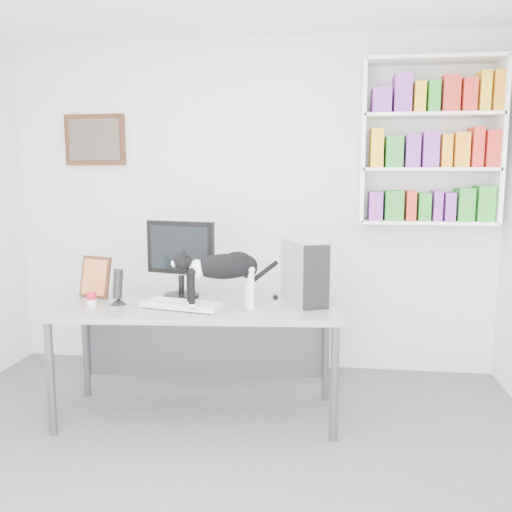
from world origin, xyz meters
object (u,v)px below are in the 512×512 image
keyboard (183,305)px  leaning_print (95,276)px  monitor (181,259)px  pc_tower (304,272)px  cat (223,281)px  desk (198,361)px  bookshelf (430,142)px  speaker (118,286)px  soup_can (92,299)px

keyboard → leaning_print: size_ratio=1.77×
monitor → pc_tower: size_ratio=1.30×
cat → leaning_print: bearing=142.3°
desk → keyboard: (-0.07, -0.10, 0.40)m
bookshelf → pc_tower: (-0.90, -0.78, -0.87)m
bookshelf → desk: (-1.59, -0.92, -1.47)m
desk → cat: size_ratio=3.05×
monitor → speaker: bearing=-128.3°
bookshelf → monitor: size_ratio=2.30×
bookshelf → keyboard: bookshelf is taller
soup_can → keyboard: bearing=3.2°
cat → keyboard: bearing=152.2°
leaning_print → soup_can: 0.29m
bookshelf → leaning_print: size_ratio=4.21×
keyboard → speaker: 0.46m
monitor → soup_can: size_ratio=6.05×
soup_can → cat: bearing=0.7°
pc_tower → speaker: size_ratio=1.70×
leaning_print → soup_can: bearing=-54.4°
monitor → cat: (0.36, -0.32, -0.08)m
monitor → speaker: (-0.35, -0.27, -0.15)m
desk → keyboard: keyboard is taller
pc_tower → monitor: bearing=152.6°
monitor → soup_can: (-0.50, -0.33, -0.23)m
leaning_print → desk: bearing=7.3°
pc_tower → cat: (-0.49, -0.26, -0.02)m
desk → pc_tower: pc_tower is taller
desk → soup_can: (-0.67, -0.13, 0.43)m
bookshelf → speaker: (-2.10, -0.98, -0.96)m
monitor → speaker: size_ratio=2.20×
keyboard → soup_can: size_ratio=5.85×
bookshelf → cat: bookshelf is taller
monitor → keyboard: bearing=-58.4°
keyboard → monitor: bearing=120.3°
keyboard → speaker: (-0.44, 0.03, 0.10)m
monitor → leaning_print: 0.61m
cat → desk: bearing=125.8°
monitor → keyboard: size_ratio=1.03×
speaker → soup_can: speaker is taller
soup_can → pc_tower: bearing=11.2°
bookshelf → pc_tower: 1.48m
pc_tower → speaker: pc_tower is taller
bookshelf → speaker: size_ratio=5.05×
leaning_print → soup_can: size_ratio=3.30×
bookshelf → keyboard: 2.22m
desk → keyboard: size_ratio=3.52×
pc_tower → leaning_print: pc_tower is taller
leaning_print → cat: 0.98m
cat → soup_can: bearing=157.9°
keyboard → soup_can: (-0.60, -0.03, 0.02)m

